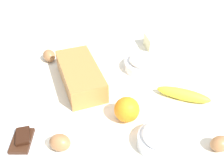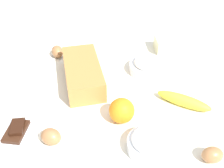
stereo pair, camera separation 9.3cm
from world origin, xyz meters
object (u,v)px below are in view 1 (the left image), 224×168
at_px(butter_block, 153,42).
at_px(egg_loose, 220,144).
at_px(banana, 183,94).
at_px(loaf_pan, 80,75).
at_px(flour_bowl, 143,63).
at_px(orange_fruit, 127,109).
at_px(egg_beside_bowl, 60,142).
at_px(sugar_bowl, 159,139).
at_px(egg_near_butter, 49,56).
at_px(chocolate_plate, 23,142).

xyz_separation_m(butter_block, egg_loose, (-0.58, -0.05, -0.01)).
bearing_deg(banana, loaf_pan, 69.67).
height_order(loaf_pan, flour_bowl, loaf_pan).
bearing_deg(orange_fruit, egg_beside_bowl, 113.47).
height_order(sugar_bowl, banana, sugar_bowl).
relative_size(flour_bowl, egg_near_butter, 2.30).
relative_size(sugar_bowl, chocolate_plate, 0.99).
distance_m(loaf_pan, sugar_bowl, 0.39).
bearing_deg(egg_loose, banana, 7.90).
bearing_deg(orange_fruit, egg_near_butter, 35.46).
distance_m(banana, chocolate_plate, 0.56).
relative_size(flour_bowl, butter_block, 1.67).
xyz_separation_m(sugar_bowl, banana, (0.19, -0.14, -0.01)).
bearing_deg(sugar_bowl, chocolate_plate, 82.22).
bearing_deg(sugar_bowl, egg_beside_bowl, 84.91).
distance_m(banana, orange_fruit, 0.23).
relative_size(banana, butter_block, 2.11).
bearing_deg(loaf_pan, egg_near_butter, 23.50).
relative_size(loaf_pan, flour_bowl, 2.00).
bearing_deg(chocolate_plate, butter_block, -46.79).
bearing_deg(butter_block, flour_bowl, 152.24).
xyz_separation_m(orange_fruit, egg_beside_bowl, (-0.09, 0.21, -0.02)).
bearing_deg(egg_beside_bowl, orange_fruit, -66.53).
bearing_deg(egg_beside_bowl, banana, -69.29).
height_order(egg_near_butter, egg_loose, egg_near_butter).
bearing_deg(egg_near_butter, sugar_bowl, -145.13).
bearing_deg(egg_loose, sugar_bowl, 77.99).
relative_size(loaf_pan, sugar_bowl, 2.35).
bearing_deg(egg_near_butter, butter_block, -84.20).
distance_m(loaf_pan, flour_bowl, 0.26).
bearing_deg(egg_beside_bowl, butter_block, -38.25).
relative_size(flour_bowl, egg_beside_bowl, 2.37).
relative_size(butter_block, chocolate_plate, 0.69).
bearing_deg(orange_fruit, flour_bowl, -22.99).
distance_m(orange_fruit, chocolate_plate, 0.33).
bearing_deg(chocolate_plate, flour_bowl, -52.87).
xyz_separation_m(orange_fruit, chocolate_plate, (-0.06, 0.32, -0.03)).
bearing_deg(flour_bowl, orange_fruit, 157.01).
bearing_deg(loaf_pan, flour_bowl, -88.05).
height_order(sugar_bowl, egg_loose, sugar_bowl).
xyz_separation_m(sugar_bowl, orange_fruit, (0.12, 0.08, 0.01)).
distance_m(sugar_bowl, egg_beside_bowl, 0.29).
xyz_separation_m(flour_bowl, egg_near_butter, (0.11, 0.38, -0.00)).
xyz_separation_m(orange_fruit, egg_loose, (-0.15, -0.25, -0.02)).
height_order(orange_fruit, egg_near_butter, orange_fruit).
bearing_deg(egg_loose, egg_beside_bowl, 82.30).
bearing_deg(sugar_bowl, loaf_pan, 34.24).
bearing_deg(egg_beside_bowl, egg_loose, -97.70).
height_order(loaf_pan, egg_loose, loaf_pan).
bearing_deg(egg_loose, loaf_pan, 47.52).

